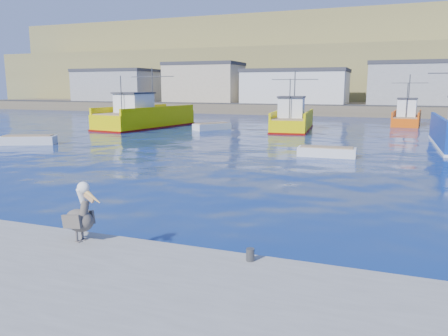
% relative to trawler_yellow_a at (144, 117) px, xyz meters
% --- Properties ---
extents(ground, '(260.00, 260.00, 0.00)m').
position_rel_trawler_yellow_a_xyz_m(ground, '(19.95, -30.58, -1.15)').
color(ground, '#060E4F').
rests_on(ground, ground).
extents(dock_bollards, '(36.20, 0.20, 0.30)m').
position_rel_trawler_yellow_a_xyz_m(dock_bollards, '(20.55, -33.98, -0.50)').
color(dock_bollards, '#4C4C4C').
rests_on(dock_bollards, dock).
extents(far_shore, '(200.00, 81.00, 24.00)m').
position_rel_trawler_yellow_a_xyz_m(far_shore, '(19.95, 78.62, 7.83)').
color(far_shore, brown).
rests_on(far_shore, ground).
extents(trawler_yellow_a, '(6.50, 13.86, 6.77)m').
position_rel_trawler_yellow_a_xyz_m(trawler_yellow_a, '(0.00, 0.00, 0.00)').
color(trawler_yellow_a, '#DFCF00').
rests_on(trawler_yellow_a, ground).
extents(trawler_yellow_b, '(4.95, 10.73, 6.41)m').
position_rel_trawler_yellow_a_xyz_m(trawler_yellow_b, '(16.34, 2.89, -0.15)').
color(trawler_yellow_b, '#DFCF00').
rests_on(trawler_yellow_b, ground).
extents(boat_orange, '(4.09, 8.03, 6.01)m').
position_rel_trawler_yellow_a_xyz_m(boat_orange, '(27.97, 13.43, -0.14)').
color(boat_orange, '#E44F08').
rests_on(boat_orange, ground).
extents(skiff_left, '(4.37, 3.09, 0.90)m').
position_rel_trawler_yellow_a_xyz_m(skiff_left, '(-1.10, -16.18, -0.86)').
color(skiff_left, silver).
rests_on(skiff_left, ground).
extents(skiff_mid, '(3.78, 1.43, 0.81)m').
position_rel_trawler_yellow_a_xyz_m(skiff_mid, '(22.17, -14.23, -0.89)').
color(skiff_mid, silver).
rests_on(skiff_mid, ground).
extents(skiff_extra, '(3.49, 4.27, 0.90)m').
position_rel_trawler_yellow_a_xyz_m(skiff_extra, '(8.13, 0.31, -0.86)').
color(skiff_extra, silver).
rests_on(skiff_extra, ground).
extents(pelican, '(1.32, 0.65, 1.63)m').
position_rel_trawler_yellow_a_xyz_m(pelican, '(18.33, -34.25, 0.04)').
color(pelican, '#595451').
rests_on(pelican, dock).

